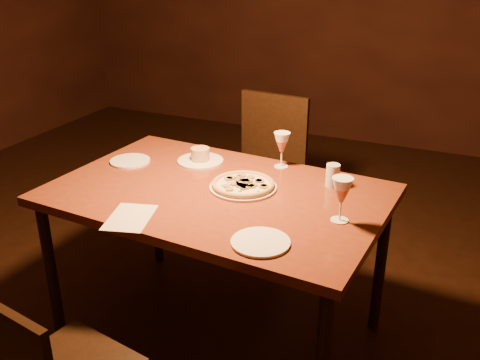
% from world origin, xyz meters
% --- Properties ---
extents(floor, '(7.00, 7.00, 0.00)m').
position_xyz_m(floor, '(0.00, 0.00, 0.00)').
color(floor, black).
rests_on(floor, ground).
extents(dining_table, '(1.55, 1.06, 0.80)m').
position_xyz_m(dining_table, '(0.13, 0.26, 0.73)').
color(dining_table, brown).
rests_on(dining_table, floor).
extents(chair_far, '(0.51, 0.51, 0.96)m').
position_xyz_m(chair_far, '(-0.04, 1.26, 0.54)').
color(chair_far, black).
rests_on(chair_far, floor).
extents(pizza_plate, '(0.31, 0.31, 0.03)m').
position_xyz_m(pizza_plate, '(0.23, 0.33, 0.81)').
color(pizza_plate, white).
rests_on(pizza_plate, dining_table).
extents(ramekin_saucer, '(0.23, 0.23, 0.07)m').
position_xyz_m(ramekin_saucer, '(-0.11, 0.55, 0.82)').
color(ramekin_saucer, white).
rests_on(ramekin_saucer, dining_table).
extents(wine_glass_far, '(0.08, 0.08, 0.18)m').
position_xyz_m(wine_glass_far, '(0.29, 0.65, 0.89)').
color(wine_glass_far, '#BD5C4F').
rests_on(wine_glass_far, dining_table).
extents(wine_glass_right, '(0.08, 0.08, 0.19)m').
position_xyz_m(wine_glass_right, '(0.71, 0.21, 0.89)').
color(wine_glass_right, '#BD5C4F').
rests_on(wine_glass_right, dining_table).
extents(water_tumbler, '(0.06, 0.06, 0.11)m').
position_xyz_m(water_tumbler, '(0.59, 0.53, 0.85)').
color(water_tumbler, silver).
rests_on(water_tumbler, dining_table).
extents(side_plate_left, '(0.20, 0.20, 0.01)m').
position_xyz_m(side_plate_left, '(-0.44, 0.40, 0.80)').
color(side_plate_left, white).
rests_on(side_plate_left, dining_table).
extents(side_plate_near, '(0.22, 0.22, 0.01)m').
position_xyz_m(side_plate_near, '(0.49, -0.09, 0.80)').
color(side_plate_near, white).
rests_on(side_plate_near, dining_table).
extents(menu_card, '(0.23, 0.28, 0.00)m').
position_xyz_m(menu_card, '(-0.08, -0.12, 0.80)').
color(menu_card, beige).
rests_on(menu_card, dining_table).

